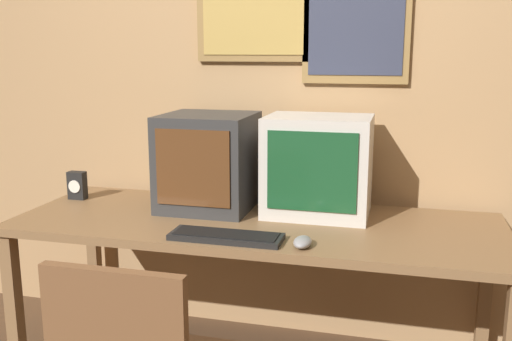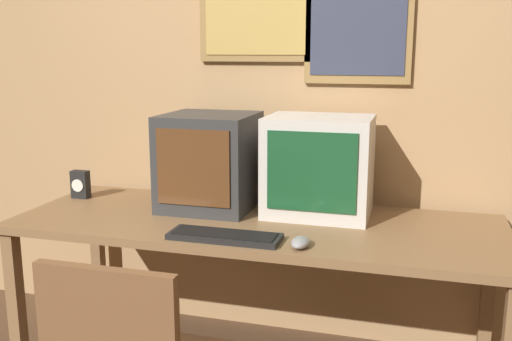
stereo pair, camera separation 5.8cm
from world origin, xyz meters
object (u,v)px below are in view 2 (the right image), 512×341
Objects in this scene: monitor_left at (210,161)px; mouse_near_keyboard at (300,242)px; monitor_right at (319,166)px; desk_clock at (80,184)px; keyboard_main at (225,236)px.

monitor_left is 0.70m from mouse_near_keyboard.
desk_clock is at bearing -178.14° from monitor_right.
monitor_left is 0.99× the size of keyboard_main.
mouse_near_keyboard is 1.27m from desk_clock.
monitor_right is at bearing 57.24° from keyboard_main.
mouse_near_keyboard is (0.52, -0.44, -0.20)m from monitor_left.
monitor_left reaches higher than keyboard_main.
monitor_left reaches higher than mouse_near_keyboard.
monitor_left is 3.18× the size of desk_clock.
monitor_left reaches higher than desk_clock.
desk_clock is (-0.68, -0.02, -0.15)m from monitor_left.
monitor_left is 0.96× the size of monitor_right.
monitor_right reaches higher than desk_clock.
mouse_near_keyboard is at bearing -88.15° from monitor_right.
mouse_near_keyboard is at bearing -40.06° from monitor_left.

